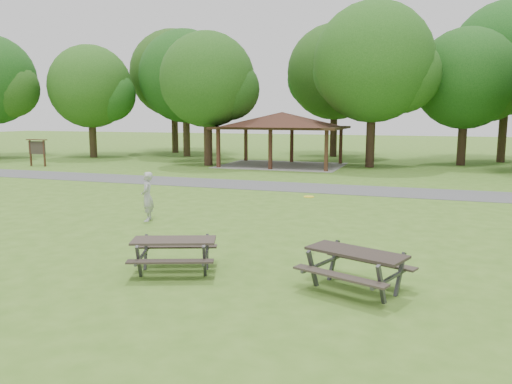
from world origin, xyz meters
name	(u,v)px	position (x,y,z in m)	size (l,w,h in m)	color
ground	(159,270)	(0.00, 0.00, 0.00)	(160.00, 160.00, 0.00)	#436F1F
asphalt_path	(303,187)	(0.00, 14.00, 0.01)	(120.00, 3.20, 0.02)	#4E4F51
pavilion	(282,122)	(-4.00, 24.00, 3.06)	(8.60, 7.01, 3.76)	#3C1F15
notice_board	(37,148)	(-20.00, 18.00, 1.31)	(1.60, 0.30, 1.88)	#351D13
tree_row_b	(91,89)	(-20.92, 25.53, 5.67)	(7.14, 6.80, 9.28)	#312416
tree_row_c	(187,79)	(-13.90, 29.03, 6.54)	(8.19, 7.80, 10.67)	#312416
tree_row_d	(208,83)	(-8.92, 22.53, 5.77)	(6.93, 6.60, 9.27)	#301F15
tree_row_e	(375,66)	(2.10, 25.03, 6.78)	(8.40, 8.00, 11.02)	black
tree_row_f	(467,82)	(8.09, 28.53, 5.84)	(7.35, 7.00, 9.55)	black
tree_deep_a	(175,76)	(-16.90, 32.53, 7.13)	(8.40, 8.00, 11.38)	#302215
tree_deep_b	(336,75)	(-1.90, 33.03, 6.89)	(8.40, 8.00, 11.13)	black
tree_deep_c	(509,62)	(11.10, 32.03, 7.44)	(8.82, 8.40, 11.90)	#312016
picnic_table_middle	(174,247)	(0.44, -0.07, 0.60)	(2.28, 2.06, 0.81)	#322924
picnic_table_far	(356,261)	(4.51, 0.09, 0.64)	(2.44, 2.21, 0.87)	black
frisbee_in_flight	(309,197)	(2.87, 2.87, 1.44)	(0.33, 0.33, 0.02)	yellow
frisbee_thrower	(147,197)	(-3.12, 4.65, 0.84)	(0.61, 0.40, 1.67)	#AEAEB0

